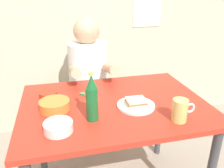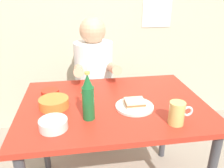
{
  "view_description": "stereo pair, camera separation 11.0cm",
  "coord_description": "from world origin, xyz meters",
  "px_view_note": "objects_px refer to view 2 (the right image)",
  "views": [
    {
      "loc": [
        -0.31,
        -1.2,
        1.38
      ],
      "look_at": [
        0.0,
        0.05,
        0.84
      ],
      "focal_mm": 36.98,
      "sensor_mm": 36.0,
      "label": 1
    },
    {
      "loc": [
        -0.2,
        -1.22,
        1.38
      ],
      "look_at": [
        0.0,
        0.05,
        0.84
      ],
      "focal_mm": 36.98,
      "sensor_mm": 36.0,
      "label": 2
    }
  ],
  "objects_px": {
    "plate_orange": "(134,107)",
    "sandwich": "(135,103)",
    "beer_mug": "(177,113)",
    "sauce_bowl_chili": "(50,92)",
    "person_seated": "(94,67)",
    "beer_bottle": "(88,98)",
    "stool": "(95,110)",
    "dining_table": "(113,116)"
  },
  "relations": [
    {
      "from": "dining_table",
      "to": "stool",
      "type": "height_order",
      "value": "dining_table"
    },
    {
      "from": "plate_orange",
      "to": "stool",
      "type": "bearing_deg",
      "value": 103.88
    },
    {
      "from": "beer_mug",
      "to": "sauce_bowl_chili",
      "type": "distance_m",
      "value": 0.79
    },
    {
      "from": "person_seated",
      "to": "sandwich",
      "type": "relative_size",
      "value": 6.54
    },
    {
      "from": "sandwich",
      "to": "beer_bottle",
      "type": "relative_size",
      "value": 0.42
    },
    {
      "from": "stool",
      "to": "person_seated",
      "type": "xyz_separation_m",
      "value": [
        -0.0,
        -0.01,
        0.42
      ]
    },
    {
      "from": "dining_table",
      "to": "beer_mug",
      "type": "distance_m",
      "value": 0.42
    },
    {
      "from": "dining_table",
      "to": "plate_orange",
      "type": "distance_m",
      "value": 0.17
    },
    {
      "from": "beer_mug",
      "to": "sauce_bowl_chili",
      "type": "xyz_separation_m",
      "value": [
        -0.66,
        0.43,
        -0.04
      ]
    },
    {
      "from": "dining_table",
      "to": "sauce_bowl_chili",
      "type": "relative_size",
      "value": 10.0
    },
    {
      "from": "stool",
      "to": "beer_bottle",
      "type": "height_order",
      "value": "beer_bottle"
    },
    {
      "from": "person_seated",
      "to": "beer_mug",
      "type": "relative_size",
      "value": 5.71
    },
    {
      "from": "dining_table",
      "to": "beer_bottle",
      "type": "xyz_separation_m",
      "value": [
        -0.16,
        -0.16,
        0.21
      ]
    },
    {
      "from": "stool",
      "to": "beer_mug",
      "type": "xyz_separation_m",
      "value": [
        0.34,
        -0.91,
        0.45
      ]
    },
    {
      "from": "beer_mug",
      "to": "plate_orange",
      "type": "bearing_deg",
      "value": 130.72
    },
    {
      "from": "beer_bottle",
      "to": "plate_orange",
      "type": "bearing_deg",
      "value": 16.26
    },
    {
      "from": "plate_orange",
      "to": "sandwich",
      "type": "relative_size",
      "value": 2.0
    },
    {
      "from": "dining_table",
      "to": "sauce_bowl_chili",
      "type": "xyz_separation_m",
      "value": [
        -0.38,
        0.16,
        0.12
      ]
    },
    {
      "from": "person_seated",
      "to": "beer_bottle",
      "type": "bearing_deg",
      "value": -96.63
    },
    {
      "from": "beer_bottle",
      "to": "sauce_bowl_chili",
      "type": "xyz_separation_m",
      "value": [
        -0.23,
        0.32,
        -0.1
      ]
    },
    {
      "from": "dining_table",
      "to": "sauce_bowl_chili",
      "type": "bearing_deg",
      "value": 157.85
    },
    {
      "from": "dining_table",
      "to": "person_seated",
      "type": "height_order",
      "value": "person_seated"
    },
    {
      "from": "person_seated",
      "to": "sauce_bowl_chili",
      "type": "xyz_separation_m",
      "value": [
        -0.32,
        -0.46,
        -0.0
      ]
    },
    {
      "from": "plate_orange",
      "to": "sandwich",
      "type": "xyz_separation_m",
      "value": [
        0.0,
        0.0,
        0.02
      ]
    },
    {
      "from": "dining_table",
      "to": "person_seated",
      "type": "xyz_separation_m",
      "value": [
        -0.07,
        0.62,
        0.12
      ]
    },
    {
      "from": "beer_mug",
      "to": "sandwich",
      "type": "bearing_deg",
      "value": 130.72
    },
    {
      "from": "person_seated",
      "to": "sauce_bowl_chili",
      "type": "height_order",
      "value": "person_seated"
    },
    {
      "from": "sandwich",
      "to": "sauce_bowl_chili",
      "type": "bearing_deg",
      "value": 154.22
    },
    {
      "from": "sandwich",
      "to": "sauce_bowl_chili",
      "type": "relative_size",
      "value": 1.0
    },
    {
      "from": "plate_orange",
      "to": "beer_bottle",
      "type": "distance_m",
      "value": 0.3
    },
    {
      "from": "sandwich",
      "to": "person_seated",
      "type": "bearing_deg",
      "value": 104.09
    },
    {
      "from": "stool",
      "to": "person_seated",
      "type": "bearing_deg",
      "value": -90.0
    },
    {
      "from": "plate_orange",
      "to": "sandwich",
      "type": "distance_m",
      "value": 0.02
    },
    {
      "from": "beer_mug",
      "to": "sauce_bowl_chili",
      "type": "bearing_deg",
      "value": 146.74
    },
    {
      "from": "stool",
      "to": "plate_orange",
      "type": "bearing_deg",
      "value": -76.12
    },
    {
      "from": "plate_orange",
      "to": "sauce_bowl_chili",
      "type": "height_order",
      "value": "sauce_bowl_chili"
    },
    {
      "from": "stool",
      "to": "plate_orange",
      "type": "distance_m",
      "value": 0.84
    },
    {
      "from": "stool",
      "to": "sandwich",
      "type": "xyz_separation_m",
      "value": [
        0.18,
        -0.71,
        0.42
      ]
    },
    {
      "from": "plate_orange",
      "to": "sauce_bowl_chili",
      "type": "xyz_separation_m",
      "value": [
        -0.49,
        0.24,
        0.02
      ]
    },
    {
      "from": "dining_table",
      "to": "sandwich",
      "type": "relative_size",
      "value": 10.0
    },
    {
      "from": "stool",
      "to": "person_seated",
      "type": "relative_size",
      "value": 0.63
    },
    {
      "from": "beer_mug",
      "to": "dining_table",
      "type": "bearing_deg",
      "value": 135.08
    }
  ]
}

